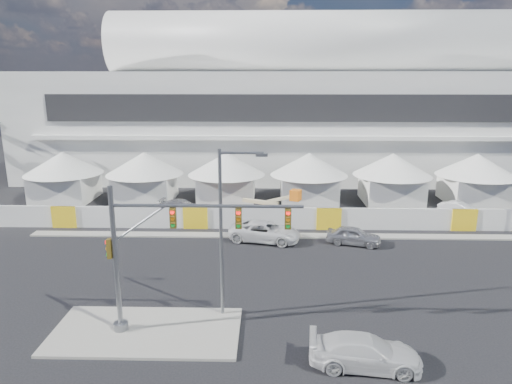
{
  "coord_description": "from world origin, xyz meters",
  "views": [
    {
      "loc": [
        0.45,
        -24.77,
        13.32
      ],
      "look_at": [
        -0.42,
        10.0,
        4.56
      ],
      "focal_mm": 32.0,
      "sensor_mm": 36.0,
      "label": 1
    }
  ],
  "objects_px": {
    "pickup_curb": "(265,231)",
    "lot_car_a": "(460,209)",
    "sedan_silver": "(354,236)",
    "traffic_mast": "(154,254)",
    "boom_lift": "(257,211)",
    "pickup_near": "(365,352)",
    "streetlight_median": "(225,222)",
    "lot_car_c": "(182,206)"
  },
  "relations": [
    {
      "from": "lot_car_a",
      "to": "lot_car_c",
      "type": "xyz_separation_m",
      "value": [
        -27.69,
        0.25,
        0.01
      ]
    },
    {
      "from": "sedan_silver",
      "to": "pickup_near",
      "type": "relative_size",
      "value": 0.83
    },
    {
      "from": "lot_car_a",
      "to": "sedan_silver",
      "type": "bearing_deg",
      "value": 164.07
    },
    {
      "from": "pickup_curb",
      "to": "lot_car_a",
      "type": "bearing_deg",
      "value": -55.45
    },
    {
      "from": "pickup_curb",
      "to": "boom_lift",
      "type": "bearing_deg",
      "value": 21.13
    },
    {
      "from": "streetlight_median",
      "to": "sedan_silver",
      "type": "bearing_deg",
      "value": 51.49
    },
    {
      "from": "lot_car_c",
      "to": "boom_lift",
      "type": "distance_m",
      "value": 7.94
    },
    {
      "from": "lot_car_a",
      "to": "pickup_curb",
      "type": "bearing_deg",
      "value": 151.07
    },
    {
      "from": "pickup_curb",
      "to": "lot_car_c",
      "type": "relative_size",
      "value": 1.28
    },
    {
      "from": "pickup_curb",
      "to": "lot_car_a",
      "type": "height_order",
      "value": "pickup_curb"
    },
    {
      "from": "sedan_silver",
      "to": "lot_car_c",
      "type": "relative_size",
      "value": 0.95
    },
    {
      "from": "sedan_silver",
      "to": "boom_lift",
      "type": "distance_m",
      "value": 10.28
    },
    {
      "from": "pickup_curb",
      "to": "pickup_near",
      "type": "height_order",
      "value": "pickup_curb"
    },
    {
      "from": "sedan_silver",
      "to": "pickup_near",
      "type": "height_order",
      "value": "pickup_near"
    },
    {
      "from": "pickup_near",
      "to": "lot_car_c",
      "type": "height_order",
      "value": "pickup_near"
    },
    {
      "from": "pickup_curb",
      "to": "streetlight_median",
      "type": "relative_size",
      "value": 0.62
    },
    {
      "from": "sedan_silver",
      "to": "traffic_mast",
      "type": "xyz_separation_m",
      "value": [
        -12.92,
        -13.67,
        3.78
      ]
    },
    {
      "from": "streetlight_median",
      "to": "boom_lift",
      "type": "distance_m",
      "value": 18.74
    },
    {
      "from": "pickup_near",
      "to": "boom_lift",
      "type": "distance_m",
      "value": 23.4
    },
    {
      "from": "lot_car_a",
      "to": "lot_car_c",
      "type": "height_order",
      "value": "lot_car_c"
    },
    {
      "from": "lot_car_c",
      "to": "traffic_mast",
      "type": "relative_size",
      "value": 0.46
    },
    {
      "from": "pickup_near",
      "to": "streetlight_median",
      "type": "relative_size",
      "value": 0.55
    },
    {
      "from": "sedan_silver",
      "to": "pickup_curb",
      "type": "height_order",
      "value": "pickup_curb"
    },
    {
      "from": "sedan_silver",
      "to": "lot_car_c",
      "type": "height_order",
      "value": "sedan_silver"
    },
    {
      "from": "traffic_mast",
      "to": "streetlight_median",
      "type": "height_order",
      "value": "streetlight_median"
    },
    {
      "from": "boom_lift",
      "to": "traffic_mast",
      "type": "bearing_deg",
      "value": -78.95
    },
    {
      "from": "streetlight_median",
      "to": "traffic_mast",
      "type": "bearing_deg",
      "value": -151.94
    },
    {
      "from": "pickup_near",
      "to": "lot_car_a",
      "type": "xyz_separation_m",
      "value": [
        14.42,
        24.71,
        -0.1
      ]
    },
    {
      "from": "lot_car_a",
      "to": "traffic_mast",
      "type": "height_order",
      "value": "traffic_mast"
    },
    {
      "from": "pickup_curb",
      "to": "traffic_mast",
      "type": "xyz_separation_m",
      "value": [
        -5.65,
        -14.3,
        3.7
      ]
    },
    {
      "from": "lot_car_a",
      "to": "traffic_mast",
      "type": "relative_size",
      "value": 0.4
    },
    {
      "from": "sedan_silver",
      "to": "traffic_mast",
      "type": "bearing_deg",
      "value": 152.71
    },
    {
      "from": "pickup_curb",
      "to": "traffic_mast",
      "type": "relative_size",
      "value": 0.59
    },
    {
      "from": "sedan_silver",
      "to": "lot_car_c",
      "type": "xyz_separation_m",
      "value": [
        -15.72,
        8.57,
        -0.07
      ]
    },
    {
      "from": "sedan_silver",
      "to": "pickup_curb",
      "type": "xyz_separation_m",
      "value": [
        -7.27,
        0.63,
        0.08
      ]
    },
    {
      "from": "sedan_silver",
      "to": "pickup_near",
      "type": "xyz_separation_m",
      "value": [
        -2.44,
        -16.39,
        0.02
      ]
    },
    {
      "from": "lot_car_a",
      "to": "lot_car_c",
      "type": "distance_m",
      "value": 27.69
    },
    {
      "from": "pickup_curb",
      "to": "lot_car_a",
      "type": "distance_m",
      "value": 20.73
    },
    {
      "from": "sedan_silver",
      "to": "streetlight_median",
      "type": "height_order",
      "value": "streetlight_median"
    },
    {
      "from": "lot_car_c",
      "to": "traffic_mast",
      "type": "height_order",
      "value": "traffic_mast"
    },
    {
      "from": "lot_car_a",
      "to": "traffic_mast",
      "type": "distance_m",
      "value": 33.45
    },
    {
      "from": "lot_car_a",
      "to": "boom_lift",
      "type": "relative_size",
      "value": 0.56
    }
  ]
}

